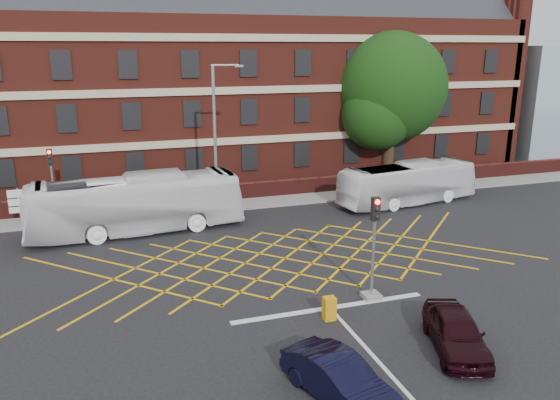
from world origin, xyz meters
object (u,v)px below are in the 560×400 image
object	(u,v)px
direction_signs	(19,202)
street_lamp	(217,167)
car_navy	(339,379)
bus_right	(408,183)
utility_cabinet	(329,308)
deciduous_tree	(391,95)
traffic_light_near	(373,258)
car_maroon	(456,332)
traffic_light_far	(54,192)
bus_left	(136,204)

from	to	relation	value
direction_signs	street_lamp	bearing A→B (deg)	-10.06
car_navy	direction_signs	world-z (taller)	direction_signs
bus_right	direction_signs	world-z (taller)	bus_right
street_lamp	utility_cabinet	distance (m)	14.21
deciduous_tree	traffic_light_near	distance (m)	22.51
bus_right	car_maroon	distance (m)	18.09
car_navy	direction_signs	distance (m)	23.07
bus_right	traffic_light_far	size ratio (longest dim) A/B	2.28
car_navy	direction_signs	xyz separation A→B (m)	(-10.76, 20.40, 0.72)
car_navy	car_maroon	world-z (taller)	car_maroon
bus_left	deciduous_tree	xyz separation A→B (m)	(19.58, 7.55, 4.77)
traffic_light_far	utility_cabinet	world-z (taller)	traffic_light_far
street_lamp	direction_signs	size ratio (longest dim) A/B	4.07
car_maroon	utility_cabinet	bearing A→B (deg)	153.70
car_maroon	deciduous_tree	size ratio (longest dim) A/B	0.36
bus_right	street_lamp	bearing A→B (deg)	76.89
car_navy	traffic_light_far	distance (m)	22.62
traffic_light_far	car_navy	bearing A→B (deg)	-66.85
traffic_light_near	traffic_light_far	xyz separation A→B (m)	(-12.86, 15.11, 0.00)
traffic_light_near	utility_cabinet	distance (m)	2.92
traffic_light_far	bus_right	bearing A→B (deg)	-8.55
direction_signs	utility_cabinet	world-z (taller)	direction_signs
bus_right	traffic_light_near	world-z (taller)	traffic_light_near
bus_left	deciduous_tree	bearing A→B (deg)	-73.18
deciduous_tree	traffic_light_near	bearing A→B (deg)	-120.33
traffic_light_far	direction_signs	distance (m)	1.95
street_lamp	utility_cabinet	xyz separation A→B (m)	(1.29, -13.91, -2.63)
street_lamp	deciduous_tree	bearing A→B (deg)	22.92
deciduous_tree	traffic_light_far	bearing A→B (deg)	-170.75
street_lamp	utility_cabinet	world-z (taller)	street_lamp
bus_right	traffic_light_far	distance (m)	21.81
deciduous_tree	traffic_light_near	world-z (taller)	deciduous_tree
bus_right	traffic_light_near	size ratio (longest dim) A/B	2.28
bus_left	street_lamp	bearing A→B (deg)	-79.10
car_maroon	deciduous_tree	xyz separation A→B (m)	(10.27, 23.43, 5.70)
car_navy	traffic_light_far	size ratio (longest dim) A/B	0.93
car_maroon	traffic_light_near	xyz separation A→B (m)	(-0.86, 4.42, 1.09)
utility_cabinet	car_navy	bearing A→B (deg)	-109.79
bus_right	street_lamp	world-z (taller)	street_lamp
bus_right	car_maroon	xyz separation A→B (m)	(-7.85, -16.29, -0.68)
bus_right	direction_signs	distance (m)	23.61
bus_right	traffic_light_near	bearing A→B (deg)	134.83
traffic_light_far	street_lamp	distance (m)	9.60
bus_right	deciduous_tree	xyz separation A→B (m)	(2.43, 7.15, 5.03)
deciduous_tree	traffic_light_near	xyz separation A→B (m)	(-11.13, -19.02, -4.62)
bus_left	utility_cabinet	bearing A→B (deg)	-158.44
bus_right	car_maroon	size ratio (longest dim) A/B	2.45
bus_left	bus_right	size ratio (longest dim) A/B	1.19
traffic_light_near	utility_cabinet	xyz separation A→B (m)	(-2.35, -1.14, -1.31)
car_navy	direction_signs	bearing A→B (deg)	99.60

